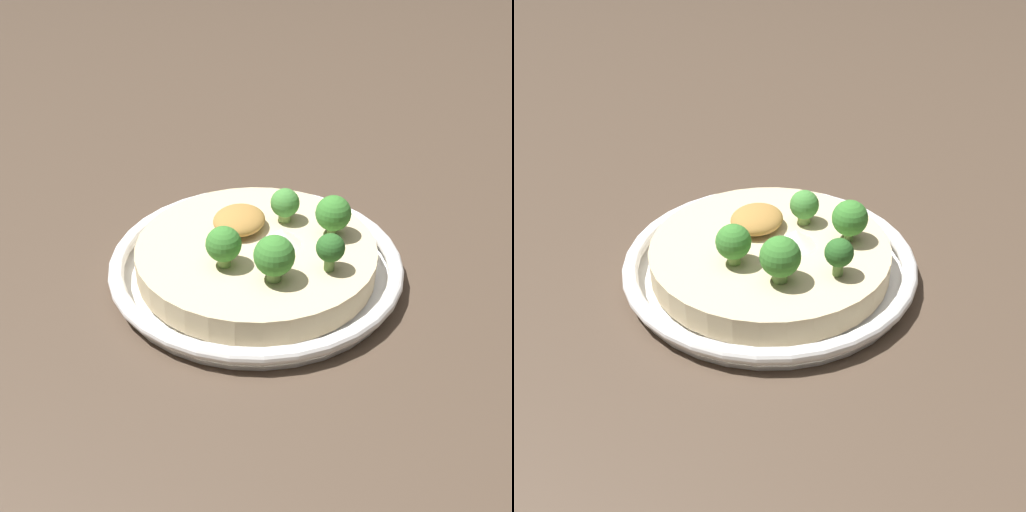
% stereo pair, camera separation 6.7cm
% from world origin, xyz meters
% --- Properties ---
extents(ground_plane, '(6.00, 6.00, 0.00)m').
position_xyz_m(ground_plane, '(0.00, 0.00, 0.00)').
color(ground_plane, '#47382B').
extents(risotto_bowl, '(0.31, 0.31, 0.04)m').
position_xyz_m(risotto_bowl, '(0.00, 0.00, 0.02)').
color(risotto_bowl, white).
rests_on(risotto_bowl, ground_plane).
extents(cheese_sprinkle, '(0.04, 0.04, 0.02)m').
position_xyz_m(cheese_sprinkle, '(-0.01, 0.02, 0.05)').
color(cheese_sprinkle, white).
rests_on(cheese_sprinkle, risotto_bowl).
extents(crispy_onion_garnish, '(0.06, 0.05, 0.02)m').
position_xyz_m(crispy_onion_garnish, '(-0.02, -0.03, 0.05)').
color(crispy_onion_garnish, '#A37538').
rests_on(crispy_onion_garnish, risotto_bowl).
extents(broccoli_front_right, '(0.04, 0.04, 0.04)m').
position_xyz_m(broccoli_front_right, '(0.05, -0.02, 0.06)').
color(broccoli_front_right, '#759E4C').
rests_on(broccoli_front_right, risotto_bowl).
extents(broccoli_left, '(0.03, 0.03, 0.04)m').
position_xyz_m(broccoli_left, '(-0.06, 0.01, 0.06)').
color(broccoli_left, '#84A856').
rests_on(broccoli_left, risotto_bowl).
extents(broccoli_back, '(0.03, 0.03, 0.04)m').
position_xyz_m(broccoli_back, '(0.02, 0.08, 0.06)').
color(broccoli_back, '#668E47').
rests_on(broccoli_back, risotto_bowl).
extents(broccoli_right, '(0.04, 0.04, 0.05)m').
position_xyz_m(broccoli_right, '(0.05, 0.04, 0.06)').
color(broccoli_right, '#668E47').
rests_on(broccoli_right, risotto_bowl).
extents(broccoli_back_left, '(0.04, 0.04, 0.04)m').
position_xyz_m(broccoli_back_left, '(-0.04, 0.07, 0.06)').
color(broccoli_back_left, '#668E47').
rests_on(broccoli_back_left, risotto_bowl).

